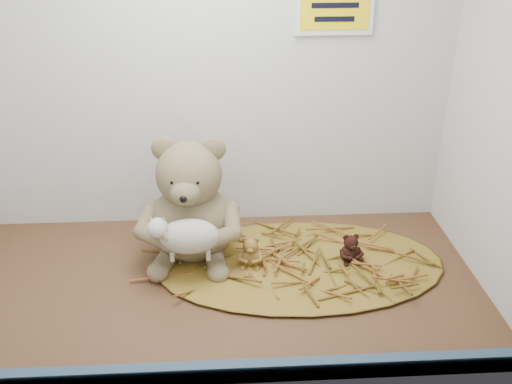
{
  "coord_description": "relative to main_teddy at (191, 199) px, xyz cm",
  "views": [
    {
      "loc": [
        4.21,
        -104.37,
        74.88
      ],
      "look_at": [
        10.52,
        3.66,
        20.74
      ],
      "focal_mm": 40.0,
      "sensor_mm": 36.0,
      "label": 1
    }
  ],
  "objects": [
    {
      "name": "mini_teddy_brown",
      "position": [
        36.45,
        -6.06,
        -10.3
      ],
      "size": [
        6.44,
        6.7,
        6.92
      ],
      "primitive_type": null,
      "rotation": [
        0.0,
        0.0,
        0.16
      ],
      "color": "black",
      "rests_on": "straw_bed"
    },
    {
      "name": "toy_lamb",
      "position": [
        0.0,
        -10.79,
        -3.41
      ],
      "size": [
        16.8,
        10.25,
        10.86
      ],
      "primitive_type": null,
      "color": "silver",
      "rests_on": "main_teddy"
    },
    {
      "name": "straw_bed",
      "position": [
        24.92,
        -6.2,
        -14.41
      ],
      "size": [
        67.01,
        38.91,
        1.3
      ],
      "primitive_type": "ellipsoid",
      "color": "brown",
      "rests_on": "shelf_floor"
    },
    {
      "name": "wall_sign",
      "position": [
        33.94,
        17.22,
        39.95
      ],
      "size": [
        16.0,
        1.2,
        11.0
      ],
      "primitive_type": "cube",
      "color": "yellow",
      "rests_on": "back_wall"
    },
    {
      "name": "mini_teddy_tan",
      "position": [
        13.38,
        -6.34,
        -10.17
      ],
      "size": [
        6.64,
        6.91,
        7.18
      ],
      "primitive_type": null,
      "rotation": [
        0.0,
        0.0,
        -0.15
      ],
      "color": "brown",
      "rests_on": "straw_bed"
    },
    {
      "name": "alcove_shell",
      "position": [
        3.94,
        -3.18,
        29.95
      ],
      "size": [
        120.4,
        60.2,
        90.4
      ],
      "color": "#422816",
      "rests_on": "ground"
    },
    {
      "name": "main_teddy",
      "position": [
        0.0,
        0.0,
        0.0
      ],
      "size": [
        26.36,
        27.59,
        30.11
      ],
      "primitive_type": null,
      "rotation": [
        0.0,
        0.0,
        -0.08
      ],
      "color": "olive",
      "rests_on": "shelf_floor"
    },
    {
      "name": "front_rail",
      "position": [
        3.94,
        -40.98,
        -13.25
      ],
      "size": [
        119.28,
        2.2,
        3.6
      ],
      "primitive_type": "cube",
      "color": "#364E67",
      "rests_on": "shelf_floor"
    }
  ]
}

